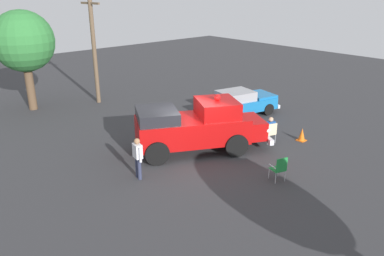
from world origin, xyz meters
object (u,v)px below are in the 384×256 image
lawn_chair_near_truck (271,132)px  spectator_standing (138,156)px  classic_hot_rod (240,102)px  utility_pole (94,48)px  traffic_cone (302,135)px  lawn_chair_spare (221,113)px  oak_tree_right (23,42)px  lawn_chair_by_car (280,167)px  spectator_seated (269,128)px  vintage_fire_truck (197,126)px

lawn_chair_near_truck → spectator_standing: size_ratio=0.61×
classic_hot_rod → utility_pole: utility_pole is taller
utility_pole → traffic_cone: 13.42m
traffic_cone → lawn_chair_near_truck: bearing=149.4°
lawn_chair_spare → spectator_standing: spectator_standing is taller
oak_tree_right → utility_pole: size_ratio=0.87×
lawn_chair_by_car → traffic_cone: 4.54m
spectator_seated → lawn_chair_spare: bearing=86.7°
lawn_chair_near_truck → spectator_seated: 0.17m
classic_hot_rod → lawn_chair_spare: classic_hot_rod is taller
lawn_chair_spare → utility_pole: 9.04m
vintage_fire_truck → oak_tree_right: size_ratio=1.08×
spectator_seated → utility_pole: (-2.83, 11.41, 2.78)m
vintage_fire_truck → lawn_chair_spare: (3.43, 1.83, -0.61)m
vintage_fire_truck → spectator_standing: 3.53m
lawn_chair_by_car → lawn_chair_spare: (3.03, 6.07, 0.00)m
spectator_seated → traffic_cone: size_ratio=2.03×
oak_tree_right → classic_hot_rod: bearing=-46.6°
vintage_fire_truck → lawn_chair_by_car: 4.30m
spectator_standing → traffic_cone: (8.07, -2.06, -0.66)m
lawn_chair_by_car → traffic_cone: (4.19, 1.73, -0.28)m
lawn_chair_spare → spectator_seated: bearing=-93.3°
spectator_seated → oak_tree_right: oak_tree_right is taller
lawn_chair_by_car → spectator_seated: (2.84, 2.68, 0.11)m
vintage_fire_truck → oak_tree_right: (-3.28, 11.18, 2.84)m
classic_hot_rod → utility_pole: bearing=122.3°
lawn_chair_near_truck → traffic_cone: (1.39, -0.82, -0.28)m
spectator_standing → traffic_cone: 8.36m
vintage_fire_truck → spectator_standing: vintage_fire_truck is taller
traffic_cone → oak_tree_right: bearing=119.9°
vintage_fire_truck → lawn_chair_by_car: bearing=-84.7°
oak_tree_right → traffic_cone: bearing=-60.1°
classic_hot_rod → spectator_seated: (-2.06, -3.67, -0.05)m
lawn_chair_spare → utility_pole: size_ratio=0.15×
lawn_chair_by_car → spectator_seated: bearing=43.3°
classic_hot_rod → utility_pole: 9.55m
spectator_seated → oak_tree_right: size_ratio=0.22×
lawn_chair_by_car → spectator_standing: bearing=135.7°
lawn_chair_near_truck → spectator_standing: spectator_standing is taller
spectator_seated → utility_pole: 12.08m
spectator_standing → utility_pole: bearing=69.3°
lawn_chair_by_car → spectator_seated: 3.91m
oak_tree_right → lawn_chair_by_car: bearing=-76.6°
classic_hot_rod → spectator_standing: (-8.78, -2.56, 0.22)m
lawn_chair_near_truck → oak_tree_right: size_ratio=0.17×
lawn_chair_by_car → spectator_standing: (-3.88, 3.79, 0.37)m
vintage_fire_truck → spectator_seated: bearing=-25.8°
lawn_chair_near_truck → classic_hot_rod: bearing=61.1°
oak_tree_right → spectator_standing: bearing=-91.0°
classic_hot_rod → spectator_standing: spectator_standing is taller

